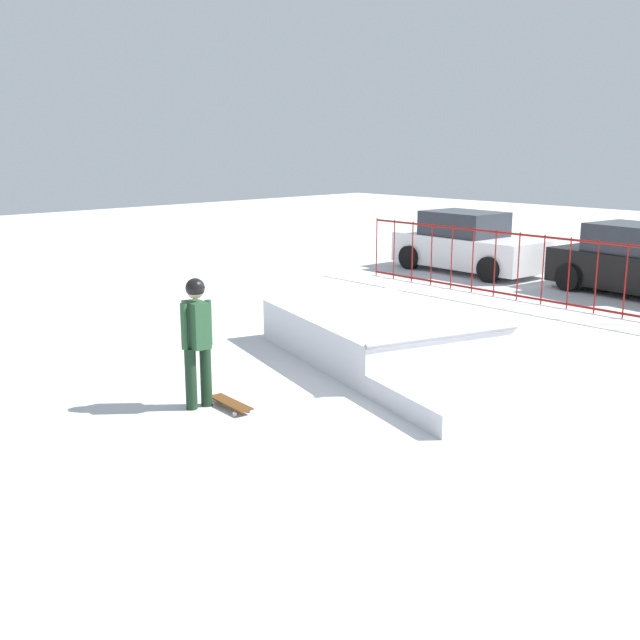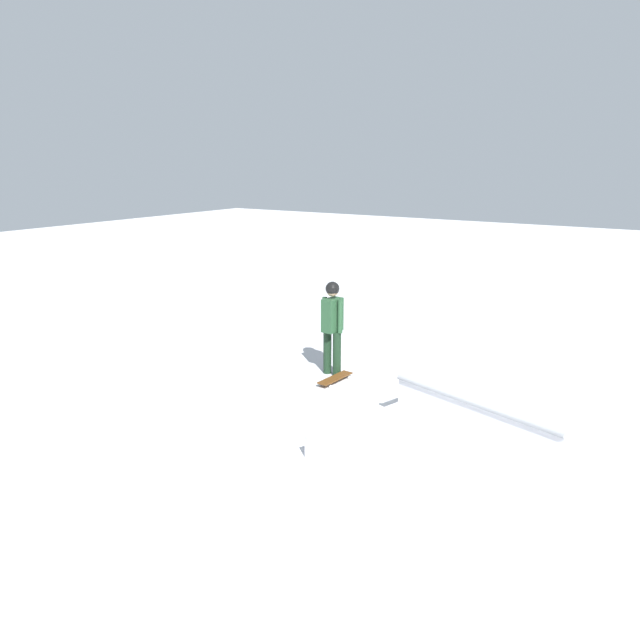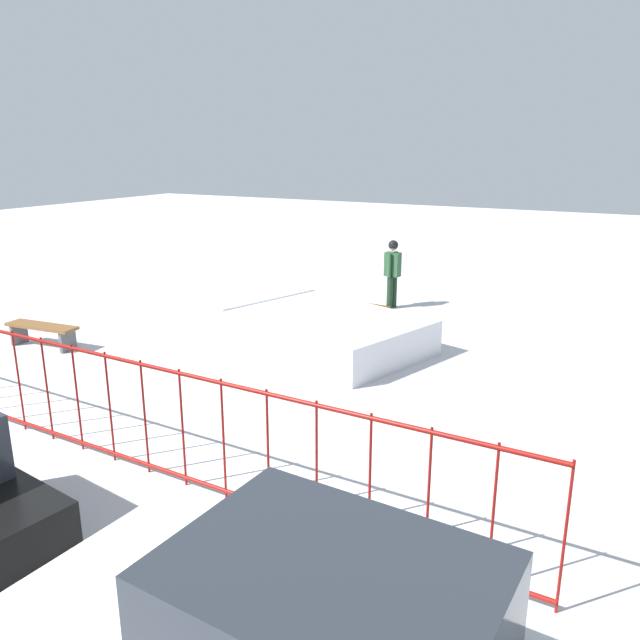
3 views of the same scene
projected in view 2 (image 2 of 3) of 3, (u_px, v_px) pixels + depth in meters
ground_plane at (481, 439)px, 8.57m from camera, size 60.00×60.00×0.00m
skate_ramp at (525, 405)px, 8.95m from camera, size 5.92×4.05×0.74m
skater at (332, 321)px, 10.88m from camera, size 0.40×0.44×1.73m
skateboard at (335, 378)px, 10.72m from camera, size 0.81×0.31×0.09m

